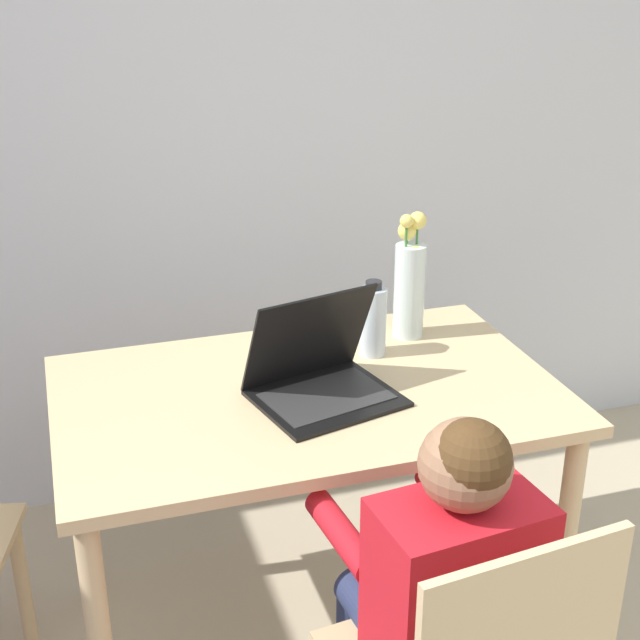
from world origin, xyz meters
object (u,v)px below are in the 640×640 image
(laptop, at_px, (319,373))
(water_bottle, at_px, (373,320))
(person_seated, at_px, (439,580))
(flower_vase, at_px, (410,282))

(laptop, bearing_deg, water_bottle, 27.36)
(person_seated, distance_m, laptop, 0.58)
(person_seated, height_order, laptop, person_seated)
(flower_vase, bearing_deg, water_bottle, -148.25)
(person_seated, distance_m, flower_vase, 0.89)
(flower_vase, bearing_deg, person_seated, -108.45)
(person_seated, bearing_deg, flower_vase, -114.33)
(laptop, height_order, water_bottle, laptop)
(flower_vase, xyz_separation_m, water_bottle, (-0.13, -0.08, -0.06))
(person_seated, xyz_separation_m, water_bottle, (0.14, 0.72, 0.21))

